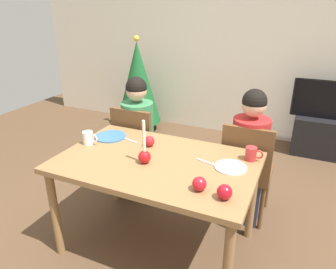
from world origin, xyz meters
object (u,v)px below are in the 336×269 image
candle_centerpiece (144,154)px  plate_right (231,167)px  apple_near_candle (149,141)px  apple_by_right_mug (225,192)px  chair_right (247,167)px  christmas_tree (138,83)px  dining_table (157,170)px  tv_stand (320,136)px  mug_right (251,154)px  tv (327,100)px  person_right_child (248,159)px  mug_left (89,138)px  chair_left (137,145)px  plate_left (110,136)px  apple_by_left_plate (199,184)px  person_left_child (138,139)px

candle_centerpiece → plate_right: 0.59m
apple_near_candle → apple_by_right_mug: 0.85m
chair_right → christmas_tree: christmas_tree is taller
dining_table → chair_right: 0.83m
dining_table → tv_stand: dining_table is taller
candle_centerpiece → apple_by_right_mug: candle_centerpiece is taller
mug_right → plate_right: bearing=-120.7°
tv → apple_by_right_mug: size_ratio=8.82×
apple_by_right_mug → mug_right: bearing=84.8°
chair_right → person_right_child: person_right_child is taller
mug_left → tv: bearing=52.4°
chair_left → plate_left: 0.46m
candle_centerpiece → apple_near_candle: 0.28m
tv_stand → apple_by_left_plate: apple_by_left_plate is taller
plate_left → tv: bearing=51.3°
chair_right → apple_by_left_plate: chair_right is taller
candle_centerpiece → chair_right: bearing=48.6°
person_left_child → apple_near_candle: (0.36, -0.45, 0.22)m
person_right_child → apple_near_candle: person_right_child is taller
chair_left → chair_right: 1.05m
dining_table → apple_by_right_mug: bearing=-25.6°
mug_left → apple_by_right_mug: (1.17, -0.30, -0.01)m
chair_left → mug_right: size_ratio=7.21×
chair_right → tv: bearing=70.4°
person_right_child → apple_by_right_mug: (0.02, -0.91, 0.23)m
dining_table → chair_right: bearing=48.4°
tv → chair_right: bearing=-109.6°
chair_right → plate_right: chair_right is taller
chair_right → mug_left: size_ratio=6.94×
candle_centerpiece → chair_left: bearing=124.0°
person_right_child → mug_left: (-1.15, -0.61, 0.23)m
chair_right → plate_right: bearing=-93.6°
apple_by_right_mug → apple_near_candle: bearing=147.4°
chair_left → apple_by_right_mug: 1.41m
candle_centerpiece → mug_right: candle_centerpiece is taller
chair_right → person_right_child: (-0.00, 0.03, 0.06)m
mug_left → mug_right: size_ratio=1.04×
apple_near_candle → apple_by_left_plate: 0.70m
candle_centerpiece → mug_left: (-0.55, 0.10, -0.01)m
chair_left → tv: size_ratio=1.14×
chair_left → chair_right: same height
chair_right → candle_centerpiece: bearing=-131.4°
candle_centerpiece → christmas_tree: bearing=120.4°
chair_right → person_right_child: 0.07m
dining_table → apple_by_left_plate: bearing=-31.1°
person_left_child → plate_left: size_ratio=4.57×
person_left_child → plate_right: 1.17m
tv_stand → tv: tv is taller
christmas_tree → plate_left: size_ratio=5.36×
dining_table → apple_by_right_mug: (0.56, -0.27, 0.13)m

